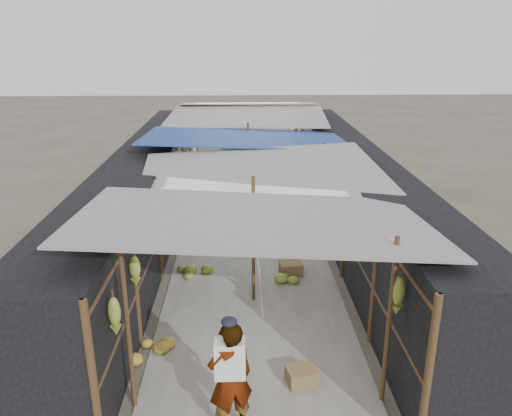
{
  "coord_description": "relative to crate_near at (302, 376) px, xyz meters",
  "views": [
    {
      "loc": [
        -0.24,
        -5.94,
        5.07
      ],
      "look_at": [
        0.12,
        5.1,
        1.25
      ],
      "focal_mm": 35.0,
      "sensor_mm": 36.0,
      "label": 1
    }
  ],
  "objects": [
    {
      "name": "vendor_elderly",
      "position": [
        -1.06,
        -0.91,
        0.7
      ],
      "size": [
        0.71,
        0.58,
        1.67
      ],
      "primitive_type": "imported",
      "rotation": [
        0.0,
        0.0,
        3.49
      ],
      "color": "silver",
      "rests_on": "ground"
    },
    {
      "name": "hanging_bananas",
      "position": [
        -0.76,
        5.94,
        1.55
      ],
      "size": [
        3.96,
        13.87,
        0.86
      ],
      "color": "olive",
      "rests_on": "ground"
    },
    {
      "name": "market_canopy",
      "position": [
        -0.64,
        6.44,
        2.27
      ],
      "size": [
        5.62,
        15.2,
        2.77
      ],
      "color": "brown",
      "rests_on": "ground"
    },
    {
      "name": "crate_mid",
      "position": [
        0.2,
        3.7,
        0.01
      ],
      "size": [
        0.53,
        0.44,
        0.3
      ],
      "primitive_type": "cube",
      "rotation": [
        0.0,
        0.0,
        0.1
      ],
      "color": "olive",
      "rests_on": "ground"
    },
    {
      "name": "black_basin",
      "position": [
        0.32,
        10.92,
        -0.04
      ],
      "size": [
        0.64,
        0.64,
        0.19
      ],
      "primitive_type": "cylinder",
      "color": "black",
      "rests_on": "ground"
    },
    {
      "name": "floor_bananas",
      "position": [
        -0.72,
        5.58,
        0.04
      ],
      "size": [
        4.08,
        10.11,
        0.35
      ],
      "color": "olive",
      "rests_on": "ground"
    },
    {
      "name": "crate_back",
      "position": [
        -0.66,
        10.5,
        -0.0
      ],
      "size": [
        0.5,
        0.45,
        0.27
      ],
      "primitive_type": "cube",
      "rotation": [
        0.0,
        0.0,
        -0.3
      ],
      "color": "olive",
      "rests_on": "ground"
    },
    {
      "name": "vendor_seated",
      "position": [
        0.95,
        8.88,
        0.26
      ],
      "size": [
        0.46,
        0.58,
        0.78
      ],
      "primitive_type": "imported",
      "rotation": [
        0.0,
        0.0,
        -1.19
      ],
      "color": "#514A46",
      "rests_on": "ground"
    },
    {
      "name": "crate_near",
      "position": [
        0.0,
        0.0,
        0.0
      ],
      "size": [
        0.52,
        0.45,
        0.27
      ],
      "primitive_type": "cube",
      "rotation": [
        0.0,
        0.0,
        0.23
      ],
      "color": "olive",
      "rests_on": "ground"
    },
    {
      "name": "stall_left",
      "position": [
        -3.37,
        6.09,
        1.02
      ],
      "size": [
        1.4,
        15.0,
        2.3
      ],
      "primitive_type": "cube",
      "color": "black",
      "rests_on": "ground"
    },
    {
      "name": "ground",
      "position": [
        -0.67,
        -0.41,
        -0.13
      ],
      "size": [
        80.0,
        80.0,
        0.0
      ],
      "primitive_type": "plane",
      "color": "#6B6356",
      "rests_on": "ground"
    },
    {
      "name": "shopper_blue",
      "position": [
        -0.6,
        8.03,
        0.75
      ],
      "size": [
        0.98,
        0.84,
        1.76
      ],
      "primitive_type": "imported",
      "rotation": [
        0.0,
        0.0,
        -0.22
      ],
      "color": "#2031A0",
      "rests_on": "ground"
    },
    {
      "name": "aisle_slab",
      "position": [
        -0.67,
        6.09,
        -0.12
      ],
      "size": [
        3.6,
        16.0,
        0.02
      ],
      "primitive_type": "cube",
      "color": "#9E998E",
      "rests_on": "ground"
    },
    {
      "name": "stall_right",
      "position": [
        2.03,
        6.09,
        1.02
      ],
      "size": [
        1.4,
        15.0,
        2.3
      ],
      "primitive_type": "cube",
      "color": "black",
      "rests_on": "ground"
    }
  ]
}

